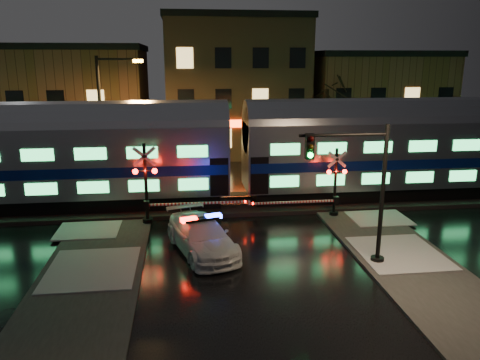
# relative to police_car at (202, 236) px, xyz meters

# --- Properties ---
(ground) EXTENTS (120.00, 120.00, 0.00)m
(ground) POSITION_rel_police_car_xyz_m (2.02, 1.54, -0.76)
(ground) COLOR black
(ground) RESTS_ON ground
(ballast) EXTENTS (90.00, 4.20, 0.24)m
(ballast) POSITION_rel_police_car_xyz_m (2.02, 6.54, -0.64)
(ballast) COLOR black
(ballast) RESTS_ON ground
(sidewalk_left) EXTENTS (4.00, 20.00, 0.12)m
(sidewalk_left) POSITION_rel_police_car_xyz_m (-4.48, -4.46, -0.70)
(sidewalk_left) COLOR #2D2D2D
(sidewalk_left) RESTS_ON ground
(sidewalk_right) EXTENTS (4.00, 20.00, 0.12)m
(sidewalk_right) POSITION_rel_police_car_xyz_m (8.52, -4.46, -0.70)
(sidewalk_right) COLOR #2D2D2D
(sidewalk_right) RESTS_ON ground
(building_left) EXTENTS (14.00, 10.00, 9.00)m
(building_left) POSITION_rel_police_car_xyz_m (-10.98, 23.54, 3.74)
(building_left) COLOR brown
(building_left) RESTS_ON ground
(building_mid) EXTENTS (12.00, 11.00, 11.50)m
(building_mid) POSITION_rel_police_car_xyz_m (4.02, 24.04, 4.99)
(building_mid) COLOR brown
(building_mid) RESTS_ON ground
(building_right) EXTENTS (12.00, 10.00, 8.50)m
(building_right) POSITION_rel_police_car_xyz_m (17.02, 23.54, 3.49)
(building_right) COLOR brown
(building_right) RESTS_ON ground
(train) EXTENTS (51.00, 3.12, 5.92)m
(train) POSITION_rel_police_car_xyz_m (2.29, 6.53, 2.62)
(train) COLOR black
(train) RESTS_ON ballast
(police_car) EXTENTS (3.53, 5.60, 1.68)m
(police_car) POSITION_rel_police_car_xyz_m (0.00, 0.00, 0.00)
(police_car) COLOR white
(police_car) RESTS_ON ground
(crossing_signal_right) EXTENTS (5.34, 0.64, 3.78)m
(crossing_signal_right) POSITION_rel_police_car_xyz_m (6.95, 3.84, 0.79)
(crossing_signal_right) COLOR black
(crossing_signal_right) RESTS_ON ground
(crossing_signal_left) EXTENTS (6.02, 0.67, 4.26)m
(crossing_signal_left) POSITION_rel_police_car_xyz_m (-2.29, 3.85, 1.00)
(crossing_signal_left) COLOR black
(crossing_signal_left) RESTS_ON ground
(traffic_light) EXTENTS (3.80, 0.69, 5.88)m
(traffic_light) POSITION_rel_police_car_xyz_m (6.32, -2.16, 2.36)
(traffic_light) COLOR black
(traffic_light) RESTS_ON ground
(streetlight) EXTENTS (2.85, 0.30, 8.52)m
(streetlight) POSITION_rel_police_car_xyz_m (-5.45, 10.54, 4.15)
(streetlight) COLOR black
(streetlight) RESTS_ON ground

